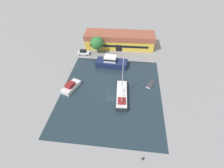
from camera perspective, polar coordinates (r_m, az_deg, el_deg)
name	(u,v)px	position (r m, az deg, el deg)	size (l,w,h in m)	color
ground_plane	(111,92)	(49.64, -0.34, -2.77)	(440.00, 440.00, 0.00)	gray
water_canal	(111,92)	(49.64, -0.34, -2.76)	(28.04, 33.70, 0.01)	#1E2D38
warehouse_building	(120,40)	(70.25, 2.48, 14.21)	(26.96, 8.64, 5.57)	gold
quay_tree_near_building	(97,43)	(65.48, -4.92, 13.19)	(4.74, 4.74, 6.41)	brown
parked_car	(83,52)	(66.57, -9.29, 10.18)	(4.31, 1.81, 1.77)	silver
sailboat_moored	(122,94)	(48.03, 3.19, -3.43)	(3.54, 12.28, 12.35)	#23282D
motor_cruiser	(111,62)	(59.40, -0.19, 7.12)	(10.72, 4.81, 3.49)	#19234C
small_dinghy	(151,84)	(53.06, 12.47, -0.07)	(2.82, 3.91, 0.60)	silver
cabin_boat	(71,87)	(51.65, -13.24, -0.81)	(4.66, 6.82, 2.21)	silver
mooring_bollard	(143,159)	(38.18, 10.07, -22.86)	(0.38, 0.38, 0.65)	black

